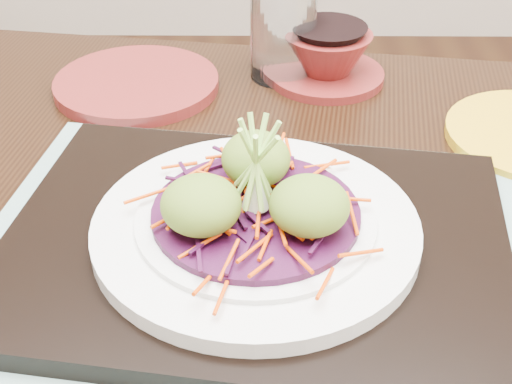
{
  "coord_description": "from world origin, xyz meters",
  "views": [
    {
      "loc": [
        0.01,
        -0.53,
        1.06
      ],
      "look_at": [
        0.01,
        -0.05,
        0.73
      ],
      "focal_mm": 50.0,
      "sensor_mm": 36.0,
      "label": 1
    }
  ],
  "objects_px": {
    "dining_table": "(267,283)",
    "white_plate": "(256,226)",
    "terracotta_bowl_set": "(327,59)",
    "terracotta_side_plate": "(137,84)",
    "water_glass": "(283,32)",
    "serving_tray": "(256,243)"
  },
  "relations": [
    {
      "from": "dining_table",
      "to": "serving_tray",
      "type": "relative_size",
      "value": 2.88
    },
    {
      "from": "serving_tray",
      "to": "terracotta_side_plate",
      "type": "height_order",
      "value": "serving_tray"
    },
    {
      "from": "white_plate",
      "to": "water_glass",
      "type": "distance_m",
      "value": 0.34
    },
    {
      "from": "serving_tray",
      "to": "white_plate",
      "type": "distance_m",
      "value": 0.02
    },
    {
      "from": "water_glass",
      "to": "white_plate",
      "type": "bearing_deg",
      "value": -94.96
    },
    {
      "from": "dining_table",
      "to": "white_plate",
      "type": "bearing_deg",
      "value": -90.76
    },
    {
      "from": "terracotta_side_plate",
      "to": "dining_table",
      "type": "bearing_deg",
      "value": -57.39
    },
    {
      "from": "terracotta_side_plate",
      "to": "terracotta_bowl_set",
      "type": "xyz_separation_m",
      "value": [
        0.23,
        0.03,
        0.02
      ]
    },
    {
      "from": "water_glass",
      "to": "terracotta_bowl_set",
      "type": "relative_size",
      "value": 0.71
    },
    {
      "from": "serving_tray",
      "to": "terracotta_side_plate",
      "type": "relative_size",
      "value": 2.11
    },
    {
      "from": "white_plate",
      "to": "terracotta_bowl_set",
      "type": "distance_m",
      "value": 0.34
    },
    {
      "from": "white_plate",
      "to": "terracotta_bowl_set",
      "type": "height_order",
      "value": "terracotta_bowl_set"
    },
    {
      "from": "terracotta_side_plate",
      "to": "serving_tray",
      "type": "bearing_deg",
      "value": -64.75
    },
    {
      "from": "white_plate",
      "to": "water_glass",
      "type": "height_order",
      "value": "water_glass"
    },
    {
      "from": "white_plate",
      "to": "terracotta_bowl_set",
      "type": "relative_size",
      "value": 1.7
    },
    {
      "from": "serving_tray",
      "to": "white_plate",
      "type": "bearing_deg",
      "value": 98.47
    },
    {
      "from": "white_plate",
      "to": "terracotta_side_plate",
      "type": "bearing_deg",
      "value": 115.25
    },
    {
      "from": "serving_tray",
      "to": "water_glass",
      "type": "xyz_separation_m",
      "value": [
        0.03,
        0.34,
        0.04
      ]
    },
    {
      "from": "serving_tray",
      "to": "terracotta_side_plate",
      "type": "distance_m",
      "value": 0.34
    },
    {
      "from": "white_plate",
      "to": "terracotta_side_plate",
      "type": "height_order",
      "value": "white_plate"
    },
    {
      "from": "terracotta_bowl_set",
      "to": "terracotta_side_plate",
      "type": "bearing_deg",
      "value": -172.79
    },
    {
      "from": "serving_tray",
      "to": "white_plate",
      "type": "xyz_separation_m",
      "value": [
        0.0,
        0.0,
        0.02
      ]
    }
  ]
}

